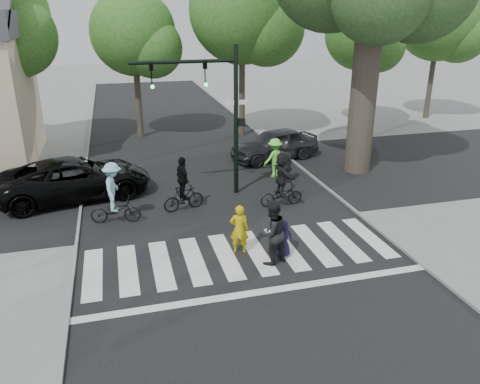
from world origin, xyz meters
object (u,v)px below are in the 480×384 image
at_px(pedestrian_woman, 239,229).
at_px(traffic_signal, 215,101).
at_px(pedestrian_child, 284,238).
at_px(cyclist_mid, 183,189).
at_px(cyclist_left, 114,197).
at_px(car_suv, 75,178).
at_px(pedestrian_adult, 272,233).
at_px(car_grey, 274,144).
at_px(cyclist_right, 282,182).

bearing_deg(pedestrian_woman, traffic_signal, -77.13).
height_order(pedestrian_child, cyclist_mid, cyclist_mid).
xyz_separation_m(cyclist_left, car_suv, (-1.49, 2.91, -0.15)).
relative_size(traffic_signal, pedestrian_adult, 2.98).
bearing_deg(car_grey, car_suv, -85.59).
height_order(pedestrian_woman, pedestrian_child, pedestrian_woman).
bearing_deg(cyclist_right, cyclist_mid, 171.57).
height_order(pedestrian_woman, cyclist_right, cyclist_right).
distance_m(cyclist_right, car_suv, 8.33).
bearing_deg(pedestrian_adult, car_suv, -71.78).
xyz_separation_m(pedestrian_adult, cyclist_left, (-4.48, 4.20, -0.03)).
distance_m(cyclist_left, cyclist_mid, 2.58).
relative_size(pedestrian_woman, cyclist_right, 0.75).
relative_size(traffic_signal, cyclist_mid, 2.83).
relative_size(cyclist_left, cyclist_mid, 1.06).
height_order(pedestrian_adult, cyclist_mid, cyclist_mid).
distance_m(pedestrian_adult, cyclist_mid, 5.08).
bearing_deg(cyclist_right, cyclist_left, 179.37).
distance_m(pedestrian_woman, car_grey, 10.16).
xyz_separation_m(traffic_signal, pedestrian_adult, (0.38, -5.94, -2.89)).
distance_m(cyclist_left, cyclist_right, 6.29).
bearing_deg(traffic_signal, car_suv, 168.14).
height_order(pedestrian_child, cyclist_left, cyclist_left).
height_order(pedestrian_woman, car_suv, car_suv).
relative_size(pedestrian_adult, car_grey, 0.44).
distance_m(traffic_signal, pedestrian_woman, 5.95).
bearing_deg(cyclist_left, car_suv, 117.15).
bearing_deg(cyclist_mid, car_grey, 44.25).
relative_size(pedestrian_child, cyclist_right, 0.55).
xyz_separation_m(cyclist_right, car_grey, (1.75, 5.92, -0.18)).
bearing_deg(cyclist_mid, cyclist_right, -8.43).
bearing_deg(car_grey, cyclist_left, -66.71).
xyz_separation_m(pedestrian_woman, cyclist_mid, (-1.17, 3.83, 0.06)).
bearing_deg(pedestrian_adult, cyclist_right, -135.47).
xyz_separation_m(pedestrian_adult, car_grey, (3.56, 10.05, -0.22)).
bearing_deg(cyclist_mid, traffic_signal, 38.64).
height_order(cyclist_left, car_grey, cyclist_left).
bearing_deg(car_suv, car_grey, -83.73).
distance_m(pedestrian_woman, cyclist_mid, 4.00).
relative_size(pedestrian_child, cyclist_left, 0.53).
xyz_separation_m(car_suv, car_grey, (9.53, 2.94, -0.04)).
relative_size(pedestrian_child, cyclist_mid, 0.56).
relative_size(pedestrian_adult, cyclist_left, 0.89).
bearing_deg(car_suv, pedestrian_woman, -151.11).
bearing_deg(pedestrian_woman, cyclist_right, -111.09).
height_order(traffic_signal, car_suv, traffic_signal).
bearing_deg(car_grey, pedestrian_child, -30.19).
xyz_separation_m(cyclist_left, car_grey, (8.04, 5.85, -0.20)).
relative_size(cyclist_left, car_grey, 0.49).
xyz_separation_m(pedestrian_adult, car_suv, (-5.97, 7.11, -0.18)).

